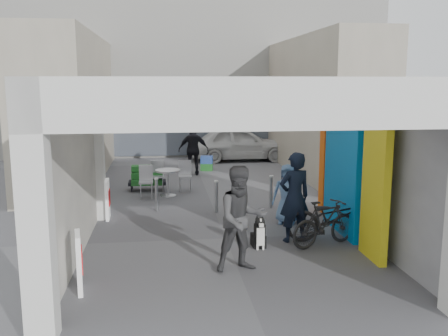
{
  "coord_description": "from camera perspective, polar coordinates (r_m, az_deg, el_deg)",
  "views": [
    {
      "loc": [
        -1.34,
        -10.52,
        3.45
      ],
      "look_at": [
        0.09,
        1.0,
        1.41
      ],
      "focal_mm": 40.0,
      "sensor_mm": 36.0,
      "label": 1
    }
  ],
  "objects": [
    {
      "name": "ground",
      "position": [
        11.15,
        0.19,
        -8.05
      ],
      "size": [
        90.0,
        90.0,
        0.0
      ],
      "primitive_type": "plane",
      "color": "#56565B",
      "rests_on": "ground"
    },
    {
      "name": "arcade_canopy",
      "position": [
        9.95,
        3.88,
        3.32
      ],
      "size": [
        6.4,
        6.45,
        6.4
      ],
      "color": "silver",
      "rests_on": "ground"
    },
    {
      "name": "far_building",
      "position": [
        24.56,
        -4.01,
        11.21
      ],
      "size": [
        18.0,
        4.08,
        8.0
      ],
      "color": "white",
      "rests_on": "ground"
    },
    {
      "name": "plaza_bldg_left",
      "position": [
        18.32,
        -17.1,
        6.57
      ],
      "size": [
        2.0,
        9.0,
        5.0
      ],
      "primitive_type": "cube",
      "color": "#A69C89",
      "rests_on": "ground"
    },
    {
      "name": "plaza_bldg_right",
      "position": [
        18.97,
        10.96,
        6.92
      ],
      "size": [
        2.0,
        9.0,
        5.0
      ],
      "primitive_type": "cube",
      "color": "#A69C89",
      "rests_on": "ground"
    },
    {
      "name": "bollard_left",
      "position": [
        13.42,
        -7.71,
        -3.07
      ],
      "size": [
        0.09,
        0.09,
        0.89
      ],
      "primitive_type": "cylinder",
      "color": "gray",
      "rests_on": "ground"
    },
    {
      "name": "bollard_center",
      "position": [
        13.2,
        -0.88,
        -3.3
      ],
      "size": [
        0.09,
        0.09,
        0.84
      ],
      "primitive_type": "cylinder",
      "color": "gray",
      "rests_on": "ground"
    },
    {
      "name": "bollard_right",
      "position": [
        13.71,
        5.41,
        -2.76
      ],
      "size": [
        0.09,
        0.09,
        0.88
      ],
      "primitive_type": "cylinder",
      "color": "gray",
      "rests_on": "ground"
    },
    {
      "name": "advert_board_near",
      "position": [
        8.67,
        -16.23,
        -10.3
      ],
      "size": [
        0.18,
        0.56,
        1.0
      ],
      "rotation": [
        0.0,
        0.0,
        0.17
      ],
      "color": "white",
      "rests_on": "ground"
    },
    {
      "name": "advert_board_far",
      "position": [
        12.89,
        -13.16,
        -3.5
      ],
      "size": [
        0.12,
        0.55,
        1.0
      ],
      "rotation": [
        0.0,
        0.0,
        0.03
      ],
      "color": "white",
      "rests_on": "ground"
    },
    {
      "name": "cafe_set",
      "position": [
        15.45,
        -6.89,
        -1.7
      ],
      "size": [
        1.6,
        1.29,
        0.97
      ],
      "rotation": [
        0.0,
        0.0,
        -0.33
      ],
      "color": "#ABABB0",
      "rests_on": "ground"
    },
    {
      "name": "produce_stand",
      "position": [
        16.05,
        -8.76,
        -1.43
      ],
      "size": [
        1.18,
        0.64,
        0.77
      ],
      "rotation": [
        0.0,
        0.0,
        -0.42
      ],
      "color": "black",
      "rests_on": "ground"
    },
    {
      "name": "crate_stack",
      "position": [
        19.35,
        -1.99,
        0.54
      ],
      "size": [
        0.51,
        0.43,
        0.56
      ],
      "rotation": [
        0.0,
        0.0,
        -0.19
      ],
      "color": "#18551F",
      "rests_on": "ground"
    },
    {
      "name": "border_collie",
      "position": [
        10.5,
        4.04,
        -7.61
      ],
      "size": [
        0.26,
        0.52,
        0.71
      ],
      "rotation": [
        0.0,
        0.0,
        0.07
      ],
      "color": "black",
      "rests_on": "ground"
    },
    {
      "name": "man_with_dog",
      "position": [
        10.82,
        8.06,
        -3.33
      ],
      "size": [
        0.8,
        0.62,
        1.96
      ],
      "primitive_type": "imported",
      "rotation": [
        0.0,
        0.0,
        3.37
      ],
      "color": "black",
      "rests_on": "ground"
    },
    {
      "name": "man_back_turned",
      "position": [
        9.09,
        2.02,
        -5.83
      ],
      "size": [
        1.08,
        0.91,
        1.95
      ],
      "primitive_type": "imported",
      "rotation": [
        0.0,
        0.0,
        0.2
      ],
      "color": "#3B3C3E",
      "rests_on": "ground"
    },
    {
      "name": "man_elderly",
      "position": [
        12.22,
        7.22,
        -2.96
      ],
      "size": [
        0.83,
        0.69,
        1.46
      ],
      "primitive_type": "imported",
      "rotation": [
        0.0,
        0.0,
        -0.36
      ],
      "color": "#5C82B4",
      "rests_on": "ground"
    },
    {
      "name": "man_crates",
      "position": [
        18.37,
        -3.51,
        2.08
      ],
      "size": [
        1.13,
        0.54,
        1.87
      ],
      "primitive_type": "imported",
      "rotation": [
        0.0,
        0.0,
        3.06
      ],
      "color": "black",
      "rests_on": "ground"
    },
    {
      "name": "bicycle_front",
      "position": [
        11.04,
        12.51,
        -5.53
      ],
      "size": [
        2.14,
        0.98,
        1.09
      ],
      "primitive_type": "imported",
      "rotation": [
        0.0,
        0.0,
        1.44
      ],
      "color": "black",
      "rests_on": "ground"
    },
    {
      "name": "bicycle_rear",
      "position": [
        10.74,
        11.42,
        -6.19
      ],
      "size": [
        1.71,
        1.05,
        0.99
      ],
      "primitive_type": "imported",
      "rotation": [
        0.0,
        0.0,
        1.95
      ],
      "color": "black",
      "rests_on": "ground"
    },
    {
      "name": "white_van",
      "position": [
        21.79,
        1.79,
        2.85
      ],
      "size": [
        4.4,
        1.78,
        1.5
      ],
      "primitive_type": "imported",
      "rotation": [
        0.0,
        0.0,
        1.57
      ],
      "color": "silver",
      "rests_on": "ground"
    }
  ]
}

